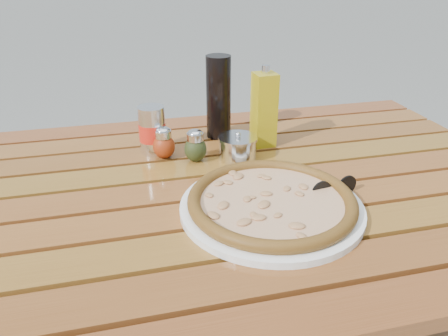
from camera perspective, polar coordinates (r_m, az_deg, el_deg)
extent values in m
cube|color=#38220C|center=(1.70, 18.29, -5.25)|extent=(0.06, 0.06, 0.70)
cube|color=#3C210D|center=(0.98, 0.28, -4.68)|extent=(1.36, 0.86, 0.04)
cube|color=#50240E|center=(0.66, 9.45, -19.90)|extent=(1.40, 0.09, 0.03)
cube|color=#51270E|center=(0.73, 6.32, -14.39)|extent=(1.40, 0.09, 0.03)
cube|color=#5A340F|center=(0.80, 3.87, -9.82)|extent=(1.40, 0.09, 0.03)
cube|color=#5C2D10|center=(0.88, 1.90, -6.05)|extent=(1.40, 0.09, 0.03)
cube|color=#592B0F|center=(0.97, 0.28, -2.91)|extent=(1.40, 0.09, 0.03)
cube|color=#59350F|center=(1.05, -1.06, -0.27)|extent=(1.40, 0.09, 0.03)
cube|color=#532B0E|center=(1.14, -2.20, 1.95)|extent=(1.40, 0.09, 0.03)
cube|color=#5A2E0F|center=(1.23, -3.17, 3.85)|extent=(1.40, 0.09, 0.03)
cube|color=#56260F|center=(1.33, -4.01, 5.49)|extent=(1.40, 0.09, 0.03)
cylinder|color=white|center=(0.87, 6.20, -5.15)|extent=(0.41, 0.41, 0.01)
cylinder|color=beige|center=(0.86, 6.24, -4.46)|extent=(0.34, 0.34, 0.01)
torus|color=black|center=(0.86, 6.26, -4.18)|extent=(0.36, 0.36, 0.03)
ellipsoid|color=#A23512|center=(1.08, -7.85, 2.82)|extent=(0.07, 0.07, 0.06)
cylinder|color=white|center=(1.07, -7.96, 4.44)|extent=(0.05, 0.05, 0.02)
ellipsoid|color=silver|center=(1.06, -7.99, 4.89)|extent=(0.04, 0.04, 0.02)
ellipsoid|color=#313B17|center=(1.06, -3.74, 2.46)|extent=(0.06, 0.06, 0.06)
cylinder|color=silver|center=(1.04, -3.80, 4.12)|extent=(0.05, 0.05, 0.02)
ellipsoid|color=silver|center=(1.04, -3.81, 4.58)|extent=(0.04, 0.04, 0.02)
cylinder|color=black|center=(1.18, -0.72, 9.23)|extent=(0.07, 0.07, 0.22)
cylinder|color=silver|center=(1.10, -9.35, 4.94)|extent=(0.07, 0.07, 0.12)
cylinder|color=red|center=(1.11, -9.33, 4.70)|extent=(0.07, 0.07, 0.04)
cube|color=#AC9612|center=(1.13, 5.23, 7.54)|extent=(0.06, 0.06, 0.19)
cylinder|color=silver|center=(1.10, 5.46, 12.73)|extent=(0.02, 0.02, 0.02)
cylinder|color=silver|center=(1.06, 1.80, 2.50)|extent=(0.12, 0.12, 0.05)
cylinder|color=silver|center=(1.05, 1.82, 3.94)|extent=(0.13, 0.13, 0.01)
sphere|color=silver|center=(1.05, 1.83, 4.34)|extent=(0.02, 0.02, 0.01)
cylinder|color=black|center=(0.92, 12.59, -2.93)|extent=(0.04, 0.01, 0.04)
cylinder|color=black|center=(0.95, 15.78, -2.16)|extent=(0.04, 0.01, 0.04)
cube|color=black|center=(0.93, 14.24, -2.33)|extent=(0.02, 0.01, 0.00)
cube|color=black|center=(0.94, 13.21, -3.08)|extent=(0.09, 0.02, 0.00)
cube|color=black|center=(0.96, 13.99, -2.68)|extent=(0.09, 0.02, 0.00)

